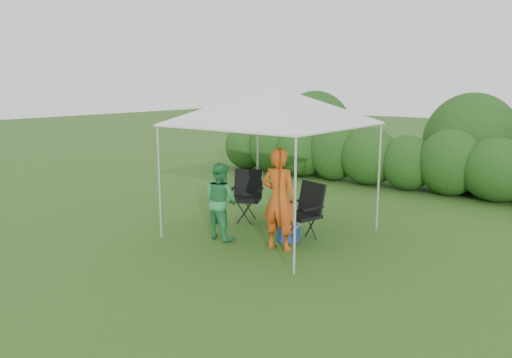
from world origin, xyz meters
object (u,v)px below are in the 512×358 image
Objects in this scene: cooler at (289,232)px; chair_left at (247,192)px; canopy at (273,106)px; chair_right at (306,208)px; man at (279,199)px; woman at (221,201)px.

chair_left is at bearing 138.96° from cooler.
canopy is 2.00m from chair_right.
canopy reaches higher than chair_left.
cooler is (1.51, -0.65, -0.44)m from chair_left.
chair_right is at bearing -101.86° from man.
woman is (0.41, -1.30, 0.11)m from chair_left.
canopy is 2.15× the size of woman.
man is (0.66, -0.71, -1.56)m from canopy.
canopy is 2.02m from woman.
canopy is at bearing -52.27° from chair_left.
chair_right is 2.39× the size of cooler.
canopy is at bearing -162.57° from chair_right.
woman is (-1.30, -0.89, 0.11)m from chair_right.
chair_left is 0.74× the size of woman.
woman is 3.20× the size of cooler.
man is at bearing -46.99° from canopy.
cooler is at bearing -20.93° from canopy.
woman reaches higher than chair_right.
chair_right is 0.75× the size of woman.
chair_right is 0.54m from cooler.
cooler is at bearing -82.29° from man.
cooler is at bearing -51.00° from chair_left.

